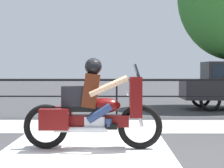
# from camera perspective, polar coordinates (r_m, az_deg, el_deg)

# --- Properties ---
(ground_plane) EXTENTS (120.00, 120.00, 0.00)m
(ground_plane) POSITION_cam_1_polar(r_m,az_deg,el_deg) (7.05, 0.68, -9.15)
(ground_plane) COLOR #38383A
(sidewalk_band) EXTENTS (44.00, 2.40, 0.01)m
(sidewalk_band) POSITION_cam_1_polar(r_m,az_deg,el_deg) (10.41, 0.63, -5.53)
(sidewalk_band) COLOR #A8A59E
(sidewalk_band) RESTS_ON ground
(crosswalk_band) EXTENTS (2.82, 6.00, 0.01)m
(crosswalk_band) POSITION_cam_1_polar(r_m,az_deg,el_deg) (6.88, -3.68, -9.41)
(crosswalk_band) COLOR silver
(crosswalk_band) RESTS_ON ground
(fence_railing) EXTENTS (36.00, 0.05, 1.09)m
(fence_railing) POSITION_cam_1_polar(r_m,az_deg,el_deg) (12.23, 0.61, -0.41)
(fence_railing) COLOR black
(fence_railing) RESTS_ON ground
(motorcycle) EXTENTS (2.37, 0.76, 1.55)m
(motorcycle) POSITION_cam_1_polar(r_m,az_deg,el_deg) (7.42, -2.45, -3.25)
(motorcycle) COLOR black
(motorcycle) RESTS_ON ground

